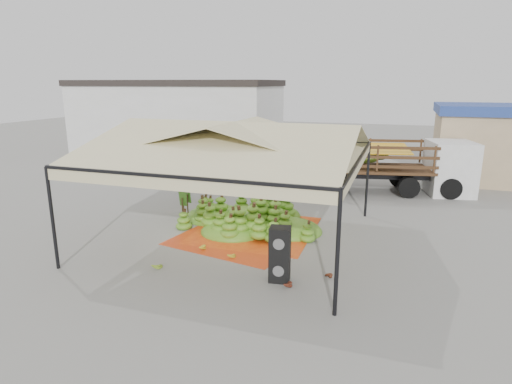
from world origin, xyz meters
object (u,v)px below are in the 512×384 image
(truck_left, at_px, (269,161))
(banana_heap, at_px, (253,209))
(speaker_stack, at_px, (280,254))
(truck_right, at_px, (399,161))
(vendor, at_px, (257,190))

(truck_left, bearing_deg, banana_heap, -54.07)
(banana_heap, relative_size, truck_left, 0.93)
(speaker_stack, relative_size, truck_right, 0.20)
(banana_heap, distance_m, vendor, 2.07)
(speaker_stack, distance_m, truck_right, 11.65)
(banana_heap, bearing_deg, speaker_stack, -62.06)
(banana_heap, height_order, vendor, vendor)
(banana_heap, relative_size, vendor, 3.39)
(speaker_stack, xyz_separation_m, truck_left, (-3.60, 10.67, 0.49))
(banana_heap, distance_m, truck_right, 8.75)
(vendor, height_order, truck_left, truck_left)
(vendor, distance_m, truck_left, 4.59)
(banana_heap, bearing_deg, vendor, 104.86)
(truck_right, bearing_deg, speaker_stack, -116.16)
(truck_left, relative_size, truck_right, 0.81)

